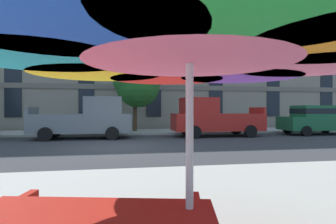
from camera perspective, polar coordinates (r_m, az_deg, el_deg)
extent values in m
plane|color=#38383A|center=(11.09, -10.20, -7.41)|extent=(120.00, 120.00, 0.00)
cube|color=#B2ADA3|center=(17.84, -10.01, -4.22)|extent=(56.00, 3.60, 0.12)
cube|color=gray|center=(27.21, -9.94, 17.75)|extent=(38.86, 12.00, 19.20)
cube|color=#6B6056|center=(20.01, -9.99, 5.29)|extent=(38.08, 0.08, 0.36)
cube|color=#6B6056|center=(20.53, -10.00, 14.22)|extent=(38.08, 0.08, 0.36)
cube|color=black|center=(22.84, 10.14, 22.27)|extent=(1.10, 0.06, 18.00)
cube|color=black|center=(24.80, 21.48, 20.44)|extent=(1.10, 0.06, 18.00)
cube|color=black|center=(27.49, 30.65, 18.38)|extent=(1.10, 0.06, 18.00)
cube|color=slate|center=(14.84, -17.73, -2.25)|extent=(5.10, 1.90, 0.96)
cube|color=slate|center=(14.72, -13.49, 1.36)|extent=(1.90, 1.75, 0.90)
cube|color=slate|center=(15.37, -26.89, 0.28)|extent=(0.16, 1.75, 0.36)
cylinder|color=black|center=(14.26, -24.59, -4.31)|extent=(0.68, 0.22, 0.68)
cylinder|color=black|center=(16.10, -22.84, -3.76)|extent=(0.68, 0.22, 0.68)
cylinder|color=black|center=(13.79, -11.74, -4.44)|extent=(0.68, 0.22, 0.68)
cylinder|color=black|center=(15.68, -11.50, -3.85)|extent=(0.68, 0.22, 0.68)
cube|color=#B21E19|center=(15.65, 10.37, -2.09)|extent=(5.10, 1.90, 0.96)
cube|color=#B21E19|center=(15.29, 6.50, 1.34)|extent=(1.90, 1.75, 0.90)
cube|color=#B21E19|center=(16.64, 18.39, 0.32)|extent=(0.16, 1.75, 0.36)
cylinder|color=black|center=(17.15, 14.25, -3.48)|extent=(0.68, 0.22, 0.68)
cylinder|color=black|center=(15.43, 17.12, -3.93)|extent=(0.68, 0.22, 0.68)
cylinder|color=black|center=(16.13, 3.90, -3.72)|extent=(0.68, 0.22, 0.68)
cylinder|color=black|center=(14.29, 5.70, -4.26)|extent=(0.68, 0.22, 0.68)
cube|color=#195933|center=(18.83, 28.98, -2.08)|extent=(4.40, 1.76, 0.80)
cube|color=#195933|center=(18.72, 28.63, 0.18)|extent=(2.30, 1.55, 0.68)
cube|color=black|center=(18.72, 28.63, 0.18)|extent=(2.32, 1.57, 0.32)
cylinder|color=black|center=(20.39, 30.43, -3.02)|extent=(0.60, 0.22, 0.60)
cylinder|color=black|center=(18.75, 24.03, -3.29)|extent=(0.60, 0.22, 0.60)
cylinder|color=black|center=(17.32, 27.27, -3.61)|extent=(0.60, 0.22, 0.60)
cylinder|color=#4C3823|center=(17.72, -7.03, -0.82)|extent=(0.27, 0.27, 2.24)
sphere|color=#236023|center=(17.56, -7.32, 7.02)|extent=(2.70, 2.70, 2.70)
sphere|color=#236023|center=(17.54, -6.39, 5.63)|extent=(2.86, 2.86, 2.86)
sphere|color=#236023|center=(18.07, -7.79, 6.97)|extent=(1.80, 1.80, 1.80)
cylinder|color=silver|center=(2.07, 4.59, -8.86)|extent=(0.06, 0.06, 2.37)
cone|color=#E5668C|center=(2.60, 28.77, 13.75)|extent=(1.28, 1.28, 0.50)
cone|color=#662D9E|center=(3.07, 15.04, 11.72)|extent=(1.28, 1.28, 0.50)
cone|color=red|center=(3.15, -0.29, 11.46)|extent=(1.28, 1.28, 0.50)
cone|color=yellow|center=(2.81, -14.93, 12.77)|extent=(1.28, 1.28, 0.50)
cone|color=#199EB2|center=(2.15, -25.58, 16.66)|extent=(1.28, 1.28, 0.50)
cone|color=#E5668C|center=(2.14, 4.61, 17.84)|extent=(1.59, 1.59, 0.58)
cube|color=red|center=(2.12, -16.38, -21.16)|extent=(1.93, 1.16, 0.06)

